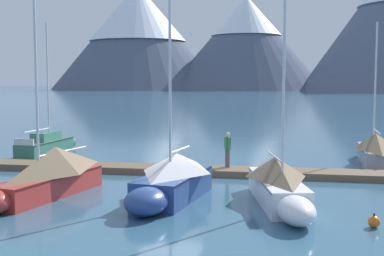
% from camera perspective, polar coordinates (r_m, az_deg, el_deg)
% --- Properties ---
extents(ground_plane, '(700.00, 700.00, 0.00)m').
position_cam_1_polar(ground_plane, '(21.05, -2.40, -6.94)').
color(ground_plane, '#335B75').
extents(mountain_west_summit, '(82.66, 82.66, 50.12)m').
position_cam_1_polar(mountain_west_summit, '(255.00, -6.00, 10.31)').
color(mountain_west_summit, '#4C566B').
rests_on(mountain_west_summit, ground).
extents(mountain_central_massif, '(73.51, 73.51, 42.90)m').
position_cam_1_polar(mountain_central_massif, '(243.01, 6.00, 9.52)').
color(mountain_central_massif, '#4C566B').
rests_on(mountain_central_massif, ground).
extents(dock, '(23.79, 2.50, 0.30)m').
position_cam_1_polar(dock, '(24.89, -0.67, -4.68)').
color(dock, brown).
rests_on(dock, ground).
extents(sailboat_nearest_berth, '(1.75, 6.08, 7.89)m').
position_cam_1_polar(sailboat_nearest_berth, '(32.50, -15.44, -1.76)').
color(sailboat_nearest_berth, '#336B56').
rests_on(sailboat_nearest_berth, ground).
extents(sailboat_second_berth, '(2.78, 6.35, 7.73)m').
position_cam_1_polar(sailboat_second_berth, '(20.56, -15.59, -4.85)').
color(sailboat_second_berth, '#B2332D').
rests_on(sailboat_second_berth, ground).
extents(sailboat_mid_dock_port, '(2.64, 5.85, 7.36)m').
position_cam_1_polar(sailboat_mid_dock_port, '(19.18, -2.36, -5.73)').
color(sailboat_mid_dock_port, navy).
rests_on(sailboat_mid_dock_port, ground).
extents(sailboat_mid_dock_starboard, '(2.50, 6.50, 7.57)m').
position_cam_1_polar(sailboat_mid_dock_starboard, '(18.75, 9.61, -6.12)').
color(sailboat_mid_dock_starboard, white).
rests_on(sailboat_mid_dock_starboard, ground).
extents(sailboat_far_berth, '(1.94, 6.11, 7.56)m').
position_cam_1_polar(sailboat_far_berth, '(29.24, 19.49, -2.16)').
color(sailboat_far_berth, '#93939E').
rests_on(sailboat_far_berth, ground).
extents(person_on_dock, '(0.34, 0.56, 1.69)m').
position_cam_1_polar(person_on_dock, '(24.75, 3.95, -2.13)').
color(person_on_dock, brown).
rests_on(person_on_dock, dock).
extents(mooring_buoy_channel_marker, '(0.37, 0.37, 0.45)m').
position_cam_1_polar(mooring_buoy_channel_marker, '(16.82, 19.46, -9.74)').
color(mooring_buoy_channel_marker, orange).
rests_on(mooring_buoy_channel_marker, ground).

